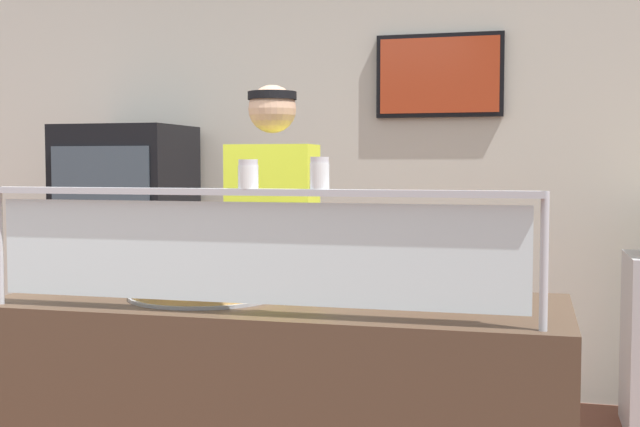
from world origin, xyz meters
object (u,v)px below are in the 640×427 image
pepper_flake_shaker (320,175)px  worker_figure (273,257)px  drink_fridge (127,259)px  pizza_tray (204,293)px  pizza_server (201,287)px  parmesan_shaker (248,176)px

pepper_flake_shaker → worker_figure: bearing=114.6°
worker_figure → drink_fridge: size_ratio=1.07×
pizza_tray → pizza_server: 0.03m
pizza_server → drink_fridge: 2.40m
pizza_tray → pizza_server: pizza_server is taller
pizza_tray → parmesan_shaker: 0.57m
pizza_server → drink_fridge: drink_fridge is taller
pizza_server → worker_figure: 0.81m
pizza_tray → worker_figure: worker_figure is taller
parmesan_shaker → worker_figure: worker_figure is taller
pizza_tray → pizza_server: size_ratio=1.85×
parmesan_shaker → drink_fridge: (-1.61, 2.26, -0.55)m
pizza_server → parmesan_shaker: (0.27, -0.27, 0.39)m
pizza_server → worker_figure: bearing=92.0°
worker_figure → pepper_flake_shaker: bearing=-65.4°
worker_figure → parmesan_shaker: bearing=-75.9°
pepper_flake_shaker → drink_fridge: size_ratio=0.06×
worker_figure → pizza_server: bearing=-90.2°
worker_figure → drink_fridge: bearing=138.7°
pizza_tray → pepper_flake_shaker: 0.71m
pepper_flake_shaker → pizza_tray: bearing=149.3°
pepper_flake_shaker → worker_figure: 1.25m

